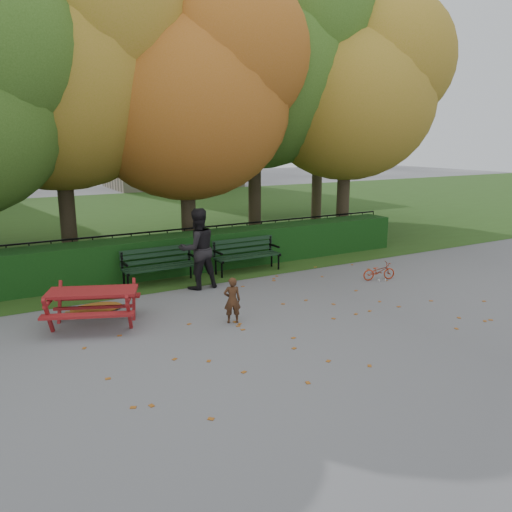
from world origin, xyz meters
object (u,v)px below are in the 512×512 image
tree_e (359,89)px  tree_c (199,89)px  bicycle (379,271)px  child (232,300)px  picnic_table (93,298)px  tree_b (70,62)px  tree_g (329,92)px  bench_left (159,263)px  bench_right (246,252)px  tree_d (269,60)px  adult (198,249)px

tree_e → tree_c: bearing=178.1°
bicycle → child: bearing=115.7°
picnic_table → bicycle: (6.91, -0.27, -0.32)m
tree_e → bicycle: tree_e is taller
tree_b → tree_c: tree_b is taller
tree_e → picnic_table: tree_e is taller
tree_g → picnic_table: size_ratio=4.27×
bench_left → bench_right: size_ratio=1.00×
bench_left → bicycle: bench_left is taller
tree_b → tree_d: tree_d is taller
tree_b → bicycle: (6.05, -5.42, -5.18)m
picnic_table → adult: bearing=47.9°
tree_d → child: bearing=-125.5°
tree_d → tree_e: 3.15m
bench_left → picnic_table: bearing=-133.6°
bench_left → tree_c: bearing=46.6°
tree_g → bicycle: size_ratio=10.08×
tree_e → bicycle: bearing=-123.3°
tree_g → picnic_table: (-11.64, -8.16, -4.83)m
tree_d → bench_right: size_ratio=5.32×
picnic_table → bicycle: picnic_table is taller
tree_c → tree_g: bearing=26.9°
tree_e → child: size_ratio=9.02×
bench_left → adult: (0.69, -0.80, 0.43)m
bicycle → adult: bearing=84.5°
bench_right → adult: 1.94m
tree_e → bench_right: (-5.42, -2.07, -4.56)m
tree_b → picnic_table: bearing=-99.5°
tree_c → tree_e: (5.69, -0.19, 0.26)m
child → tree_b: bearing=-57.5°
tree_b → tree_e: size_ratio=1.08×
tree_g → picnic_table: tree_g is taller
adult → bench_left: bearing=-52.2°
adult → tree_g: bearing=-145.3°
adult → picnic_table: bearing=23.0°
tree_e → child: tree_e is taller
tree_d → tree_b: bearing=-175.6°
tree_c → adult: (-1.45, -3.06, -3.87)m
tree_d → adult: 8.01m
tree_b → adult: tree_b is taller
tree_c → tree_g: (7.50, 3.80, 0.55)m
tree_b → child: 8.14m
tree_e → bench_left: bearing=-165.2°
tree_g → adult: bearing=-142.5°
tree_g → tree_d: bearing=-150.4°
picnic_table → tree_e: bearing=45.1°
tree_g → bench_right: bearing=-140.0°
tree_b → child: tree_b is taller
tree_c → tree_g: tree_g is taller
tree_b → bench_right: 6.76m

